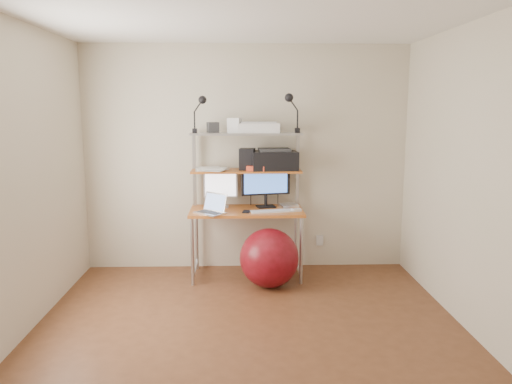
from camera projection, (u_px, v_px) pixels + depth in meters
room at (249, 182)px, 3.81m from camera, size 3.60×3.60×3.60m
computer_desk at (246, 189)px, 5.34m from camera, size 1.20×0.60×1.57m
wall_outlet at (320, 240)px, 5.76m from camera, size 0.08×0.01×0.12m
monitor_silver at (221, 187)px, 5.42m from camera, size 0.37×0.13×0.41m
monitor_black at (266, 182)px, 5.42m from camera, size 0.53×0.19×0.54m
laptop at (212, 209)px, 5.14m from camera, size 0.38×0.37×0.26m
keyboard at (272, 211)px, 5.20m from camera, size 0.47×0.21×0.01m
mouse at (297, 210)px, 5.23m from camera, size 0.11×0.08×0.03m
mac_mini at (288, 206)px, 5.44m from camera, size 0.22×0.22×0.03m
phone at (246, 212)px, 5.19m from camera, size 0.10×0.15×0.01m
printer at (274, 160)px, 5.38m from camera, size 0.51×0.36×0.23m
nas_cube at (247, 159)px, 5.36m from camera, size 0.18×0.18×0.23m
red_box at (256, 168)px, 5.29m from camera, size 0.22×0.17×0.05m
scanner at (259, 127)px, 5.32m from camera, size 0.47×0.33×0.12m
box_white at (235, 125)px, 5.28m from camera, size 0.16×0.15×0.16m
box_grey at (213, 127)px, 5.29m from camera, size 0.14×0.14×0.11m
clip_lamp_left at (201, 106)px, 5.17m from camera, size 0.15×0.09×0.39m
clip_lamp_right at (291, 104)px, 5.20m from camera, size 0.16×0.09×0.41m
exercise_ball at (269, 258)px, 5.08m from camera, size 0.60×0.60×0.60m
paper_stack at (211, 169)px, 5.36m from camera, size 0.39×0.42×0.02m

